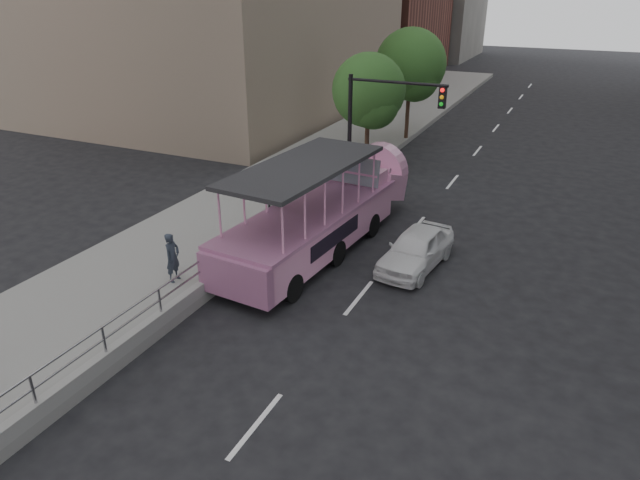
# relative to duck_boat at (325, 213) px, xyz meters

# --- Properties ---
(ground) EXTENTS (160.00, 160.00, 0.00)m
(ground) POSITION_rel_duck_boat_xyz_m (1.52, -6.97, -1.26)
(ground) COLOR black
(sidewalk) EXTENTS (5.50, 80.00, 0.30)m
(sidewalk) POSITION_rel_duck_boat_xyz_m (-4.23, 3.03, -1.11)
(sidewalk) COLOR gray
(sidewalk) RESTS_ON ground
(kerb_wall) EXTENTS (0.24, 30.00, 0.36)m
(kerb_wall) POSITION_rel_duck_boat_xyz_m (-1.60, -4.97, -0.78)
(kerb_wall) COLOR gray
(kerb_wall) RESTS_ON sidewalk
(guardrail) EXTENTS (0.07, 22.00, 0.71)m
(guardrail) POSITION_rel_duck_boat_xyz_m (-1.60, -4.97, -0.12)
(guardrail) COLOR #9C9CA1
(guardrail) RESTS_ON kerb_wall
(duck_boat) EXTENTS (3.31, 10.39, 3.40)m
(duck_boat) POSITION_rel_duck_boat_xyz_m (0.00, 0.00, 0.00)
(duck_boat) COLOR black
(duck_boat) RESTS_ON ground
(car) EXTENTS (1.98, 3.98, 1.30)m
(car) POSITION_rel_duck_boat_xyz_m (3.45, -0.26, -0.61)
(car) COLOR white
(car) RESTS_ON ground
(pedestrian_near) EXTENTS (0.39, 0.58, 1.55)m
(pedestrian_near) POSITION_rel_duck_boat_xyz_m (-2.83, -4.87, -0.18)
(pedestrian_near) COLOR #29313D
(pedestrian_near) RESTS_ON sidewalk
(parking_sign) EXTENTS (0.18, 0.61, 2.76)m
(parking_sign) POSITION_rel_duck_boat_xyz_m (-1.48, -1.30, 0.47)
(parking_sign) COLOR black
(parking_sign) RESTS_ON ground
(traffic_signal) EXTENTS (4.20, 0.32, 5.20)m
(traffic_signal) POSITION_rel_duck_boat_xyz_m (-0.19, 5.53, 2.24)
(traffic_signal) COLOR black
(traffic_signal) RESTS_ON ground
(street_tree_near) EXTENTS (3.52, 3.52, 5.72)m
(street_tree_near) POSITION_rel_duck_boat_xyz_m (-1.78, 8.96, 2.56)
(street_tree_near) COLOR #382519
(street_tree_near) RESTS_ON ground
(street_tree_far) EXTENTS (3.97, 3.97, 6.45)m
(street_tree_far) POSITION_rel_duck_boat_xyz_m (-1.58, 14.96, 3.05)
(street_tree_far) COLOR #382519
(street_tree_far) RESTS_ON ground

